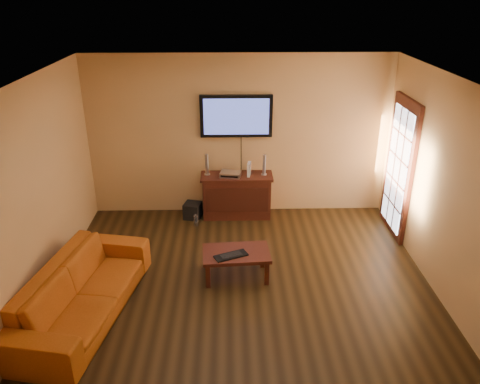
{
  "coord_description": "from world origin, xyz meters",
  "views": [
    {
      "loc": [
        -0.16,
        -4.96,
        3.69
      ],
      "look_at": [
        -0.02,
        0.8,
        1.1
      ],
      "focal_mm": 35.0,
      "sensor_mm": 36.0,
      "label": 1
    }
  ],
  "objects_px": {
    "speaker_left": "(207,165)",
    "keyboard": "(231,255)",
    "subwoofer": "(193,210)",
    "sofa": "(81,283)",
    "coffee_table": "(236,256)",
    "av_receiver": "(231,174)",
    "media_console": "(237,196)",
    "bottle": "(196,220)",
    "game_console": "(249,169)",
    "speaker_right": "(264,166)",
    "television": "(236,116)"
  },
  "relations": [
    {
      "from": "speaker_left",
      "to": "keyboard",
      "type": "relative_size",
      "value": 0.77
    },
    {
      "from": "subwoofer",
      "to": "sofa",
      "type": "bearing_deg",
      "value": -99.38
    },
    {
      "from": "coffee_table",
      "to": "av_receiver",
      "type": "bearing_deg",
      "value": 91.93
    },
    {
      "from": "coffee_table",
      "to": "subwoofer",
      "type": "bearing_deg",
      "value": 111.86
    },
    {
      "from": "sofa",
      "to": "speaker_left",
      "type": "height_order",
      "value": "speaker_left"
    },
    {
      "from": "media_console",
      "to": "keyboard",
      "type": "distance_m",
      "value": 1.95
    },
    {
      "from": "sofa",
      "to": "subwoofer",
      "type": "bearing_deg",
      "value": -13.57
    },
    {
      "from": "sofa",
      "to": "keyboard",
      "type": "relative_size",
      "value": 4.84
    },
    {
      "from": "bottle",
      "to": "game_console",
      "type": "bearing_deg",
      "value": 21.33
    },
    {
      "from": "av_receiver",
      "to": "media_console",
      "type": "bearing_deg",
      "value": 30.12
    },
    {
      "from": "speaker_left",
      "to": "av_receiver",
      "type": "xyz_separation_m",
      "value": [
        0.39,
        -0.08,
        -0.13
      ]
    },
    {
      "from": "media_console",
      "to": "speaker_right",
      "type": "distance_m",
      "value": 0.7
    },
    {
      "from": "television",
      "to": "av_receiver",
      "type": "relative_size",
      "value": 3.51
    },
    {
      "from": "television",
      "to": "speaker_right",
      "type": "relative_size",
      "value": 3.34
    },
    {
      "from": "sofa",
      "to": "game_console",
      "type": "relative_size",
      "value": 9.87
    },
    {
      "from": "sofa",
      "to": "av_receiver",
      "type": "height_order",
      "value": "sofa"
    },
    {
      "from": "television",
      "to": "subwoofer",
      "type": "bearing_deg",
      "value": -161.06
    },
    {
      "from": "media_console",
      "to": "speaker_right",
      "type": "height_order",
      "value": "speaker_right"
    },
    {
      "from": "speaker_right",
      "to": "keyboard",
      "type": "distance_m",
      "value": 2.11
    },
    {
      "from": "speaker_right",
      "to": "keyboard",
      "type": "relative_size",
      "value": 0.75
    },
    {
      "from": "media_console",
      "to": "game_console",
      "type": "bearing_deg",
      "value": -4.15
    },
    {
      "from": "sofa",
      "to": "coffee_table",
      "type": "bearing_deg",
      "value": -57.59
    },
    {
      "from": "coffee_table",
      "to": "sofa",
      "type": "relative_size",
      "value": 0.41
    },
    {
      "from": "sofa",
      "to": "speaker_right",
      "type": "bearing_deg",
      "value": -31.32
    },
    {
      "from": "television",
      "to": "bottle",
      "type": "distance_m",
      "value": 1.83
    },
    {
      "from": "media_console",
      "to": "speaker_right",
      "type": "xyz_separation_m",
      "value": [
        0.46,
        0.02,
        0.53
      ]
    },
    {
      "from": "av_receiver",
      "to": "bottle",
      "type": "height_order",
      "value": "av_receiver"
    },
    {
      "from": "media_console",
      "to": "game_console",
      "type": "height_order",
      "value": "game_console"
    },
    {
      "from": "speaker_left",
      "to": "subwoofer",
      "type": "xyz_separation_m",
      "value": [
        -0.26,
        -0.11,
        -0.78
      ]
    },
    {
      "from": "coffee_table",
      "to": "speaker_left",
      "type": "xyz_separation_m",
      "value": [
        -0.45,
        1.89,
        0.58
      ]
    },
    {
      "from": "keyboard",
      "to": "television",
      "type": "bearing_deg",
      "value": 87.06
    },
    {
      "from": "television",
      "to": "speaker_left",
      "type": "relative_size",
      "value": 3.26
    },
    {
      "from": "media_console",
      "to": "speaker_left",
      "type": "relative_size",
      "value": 3.32
    },
    {
      "from": "media_console",
      "to": "bottle",
      "type": "xyz_separation_m",
      "value": [
        -0.68,
        -0.36,
        -0.28
      ]
    },
    {
      "from": "av_receiver",
      "to": "subwoofer",
      "type": "relative_size",
      "value": 1.24
    },
    {
      "from": "speaker_right",
      "to": "keyboard",
      "type": "height_order",
      "value": "speaker_right"
    },
    {
      "from": "coffee_table",
      "to": "bottle",
      "type": "distance_m",
      "value": 1.63
    },
    {
      "from": "subwoofer",
      "to": "bottle",
      "type": "relative_size",
      "value": 1.25
    },
    {
      "from": "television",
      "to": "speaker_left",
      "type": "bearing_deg",
      "value": -163.5
    },
    {
      "from": "television",
      "to": "speaker_right",
      "type": "xyz_separation_m",
      "value": [
        0.46,
        -0.17,
        -0.8
      ]
    },
    {
      "from": "media_console",
      "to": "subwoofer",
      "type": "relative_size",
      "value": 4.42
    },
    {
      "from": "media_console",
      "to": "television",
      "type": "xyz_separation_m",
      "value": [
        0.0,
        0.19,
        1.33
      ]
    },
    {
      "from": "speaker_right",
      "to": "subwoofer",
      "type": "relative_size",
      "value": 1.3
    },
    {
      "from": "media_console",
      "to": "keyboard",
      "type": "xyz_separation_m",
      "value": [
        -0.11,
        -1.95,
        0.03
      ]
    },
    {
      "from": "speaker_left",
      "to": "av_receiver",
      "type": "bearing_deg",
      "value": -11.12
    },
    {
      "from": "speaker_right",
      "to": "av_receiver",
      "type": "distance_m",
      "value": 0.58
    },
    {
      "from": "game_console",
      "to": "media_console",
      "type": "bearing_deg",
      "value": -173.88
    },
    {
      "from": "sofa",
      "to": "bottle",
      "type": "bearing_deg",
      "value": -17.75
    },
    {
      "from": "television",
      "to": "coffee_table",
      "type": "height_order",
      "value": "television"
    },
    {
      "from": "av_receiver",
      "to": "subwoofer",
      "type": "height_order",
      "value": "av_receiver"
    }
  ]
}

